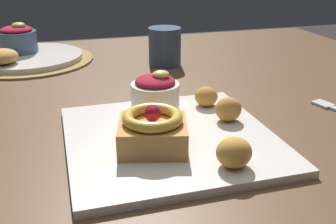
# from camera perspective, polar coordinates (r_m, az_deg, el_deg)

# --- Properties ---
(dining_table) EXTENTS (1.39, 1.09, 0.73)m
(dining_table) POSITION_cam_1_polar(r_m,az_deg,el_deg) (0.81, -3.81, -3.26)
(dining_table) COLOR brown
(dining_table) RESTS_ON ground_plane
(woven_placemat) EXTENTS (0.32, 0.32, 0.00)m
(woven_placemat) POSITION_cam_1_polar(r_m,az_deg,el_deg) (1.09, -19.32, 7.02)
(woven_placemat) COLOR #997A47
(woven_placemat) RESTS_ON dining_table
(front_plate) EXTENTS (0.30, 0.30, 0.01)m
(front_plate) POSITION_cam_1_polar(r_m,az_deg,el_deg) (0.60, 0.54, -3.73)
(front_plate) COLOR silver
(front_plate) RESTS_ON dining_table
(cake_slice) EXTENTS (0.11, 0.11, 0.06)m
(cake_slice) POSITION_cam_1_polar(r_m,az_deg,el_deg) (0.55, -2.20, -2.60)
(cake_slice) COLOR #C68E47
(cake_slice) RESTS_ON front_plate
(berry_ramekin) EXTENTS (0.08, 0.08, 0.08)m
(berry_ramekin) POSITION_cam_1_polar(r_m,az_deg,el_deg) (0.66, -1.61, 2.52)
(berry_ramekin) COLOR silver
(berry_ramekin) RESTS_ON front_plate
(fritter_front) EXTENTS (0.04, 0.04, 0.04)m
(fritter_front) POSITION_cam_1_polar(r_m,az_deg,el_deg) (0.64, 8.64, 0.39)
(fritter_front) COLOR #BC7F38
(fritter_front) RESTS_ON front_plate
(fritter_middle) EXTENTS (0.04, 0.04, 0.03)m
(fritter_middle) POSITION_cam_1_polar(r_m,az_deg,el_deg) (0.70, 5.48, 2.25)
(fritter_middle) COLOR #BC7F38
(fritter_middle) RESTS_ON front_plate
(fritter_back) EXTENTS (0.05, 0.04, 0.04)m
(fritter_back) POSITION_cam_1_polar(r_m,az_deg,el_deg) (0.51, 9.42, -5.73)
(fritter_back) COLOR gold
(fritter_back) RESTS_ON front_plate
(back_plate) EXTENTS (0.27, 0.27, 0.01)m
(back_plate) POSITION_cam_1_polar(r_m,az_deg,el_deg) (1.08, -19.38, 7.45)
(back_plate) COLOR silver
(back_plate) RESTS_ON woven_placemat
(back_ramekin) EXTENTS (0.10, 0.10, 0.08)m
(back_ramekin) POSITION_cam_1_polar(r_m,az_deg,el_deg) (1.11, -20.74, 9.76)
(back_ramekin) COLOR #3D5675
(back_ramekin) RESTS_ON back_plate
(back_pastry) EXTENTS (0.07, 0.07, 0.04)m
(back_pastry) POSITION_cam_1_polar(r_m,az_deg,el_deg) (1.01, -22.74, 7.36)
(back_pastry) COLOR #C68E47
(back_pastry) RESTS_ON back_plate
(coffee_mug) EXTENTS (0.08, 0.08, 0.09)m
(coffee_mug) POSITION_cam_1_polar(r_m,az_deg,el_deg) (0.98, -0.46, 9.35)
(coffee_mug) COLOR #334766
(coffee_mug) RESTS_ON dining_table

